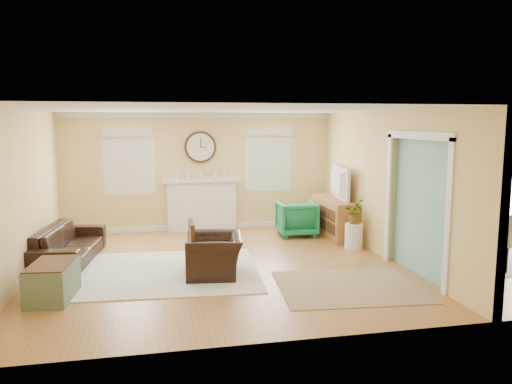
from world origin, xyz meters
TOP-DOWN VIEW (x-y plane):
  - floor at (0.00, 0.00)m, footprint 9.00×9.00m
  - wall_back at (0.00, 3.00)m, footprint 9.00×0.02m
  - wall_front at (0.00, -3.00)m, footprint 9.00×0.02m
  - wall_left at (-4.50, 0.00)m, footprint 0.02×6.00m
  - ceiling at (0.00, 0.00)m, footprint 9.00×6.00m
  - partition at (1.51, 0.28)m, footprint 0.17×6.00m
  - fireplace at (-1.50, 2.88)m, footprint 1.70×0.30m
  - wall_clock at (-1.50, 2.97)m, footprint 0.70×0.07m
  - window_left at (-3.05, 2.95)m, footprint 1.05×0.13m
  - window_right at (0.05, 2.95)m, footprint 1.05×0.13m
  - pendant at (3.00, 0.00)m, footprint 0.30×0.30m
  - rug_cream at (-2.35, -0.14)m, footprint 3.04×2.68m
  - rug_jute at (0.23, -1.43)m, footprint 2.18×1.84m
  - rug_grey at (2.82, 0.04)m, footprint 2.48×3.10m
  - sofa at (-4.00, 0.87)m, footprint 1.06×2.19m
  - eames_chair at (-1.63, -0.45)m, footprint 0.97×1.08m
  - green_chair at (0.42, 1.95)m, footprint 0.82×0.84m
  - trunk at (-3.92, -1.08)m, footprint 0.64×0.94m
  - credenza at (1.21, 1.73)m, footprint 0.55×1.62m
  - tv at (1.19, 1.73)m, footprint 0.28×1.18m
  - garden_stool at (1.17, 0.64)m, footprint 0.33×0.33m
  - potted_plant at (1.17, 0.64)m, footprint 0.48×0.51m
  - dining_table at (2.82, 0.04)m, footprint 1.44×2.13m
  - dining_chair_n at (2.79, 1.13)m, footprint 0.49×0.49m
  - dining_chair_s at (2.79, -1.15)m, footprint 0.43×0.43m
  - dining_chair_w at (2.09, 0.11)m, footprint 0.46×0.46m
  - dining_chair_e at (3.48, -0.05)m, footprint 0.43×0.43m

SIDE VIEW (x-z plane):
  - floor at x=0.00m, z-range 0.00..0.00m
  - rug_jute at x=0.23m, z-range 0.00..0.01m
  - rug_grey at x=2.82m, z-range 0.00..0.01m
  - rug_cream at x=-2.35m, z-range 0.00..0.02m
  - garden_stool at x=1.17m, z-range 0.00..0.49m
  - trunk at x=-3.92m, z-range 0.00..0.51m
  - sofa at x=-4.00m, z-range 0.00..0.61m
  - eames_chair at x=-1.63m, z-range 0.00..0.64m
  - dining_table at x=2.82m, z-range 0.00..0.69m
  - green_chair at x=0.42m, z-range 0.00..0.73m
  - credenza at x=1.21m, z-range 0.00..0.80m
  - dining_chair_e at x=3.48m, z-range 0.07..0.94m
  - dining_chair_s at x=2.79m, z-range 0.08..1.03m
  - dining_chair_n at x=2.79m, z-range 0.08..1.04m
  - dining_chair_w at x=2.09m, z-range 0.09..1.05m
  - fireplace at x=-1.50m, z-range 0.01..1.18m
  - potted_plant at x=1.17m, z-range 0.49..0.94m
  - tv at x=1.19m, z-range 0.80..1.48m
  - wall_back at x=0.00m, z-range 0.00..2.60m
  - wall_front at x=0.00m, z-range 0.00..2.60m
  - wall_left at x=-4.50m, z-range 0.00..2.60m
  - partition at x=1.51m, z-range 0.06..2.66m
  - window_left at x=-3.05m, z-range 0.95..2.37m
  - window_right at x=0.05m, z-range 0.95..2.37m
  - wall_clock at x=-1.50m, z-range 1.50..2.20m
  - pendant at x=3.00m, z-range 1.93..2.48m
  - ceiling at x=0.00m, z-range 2.59..2.61m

